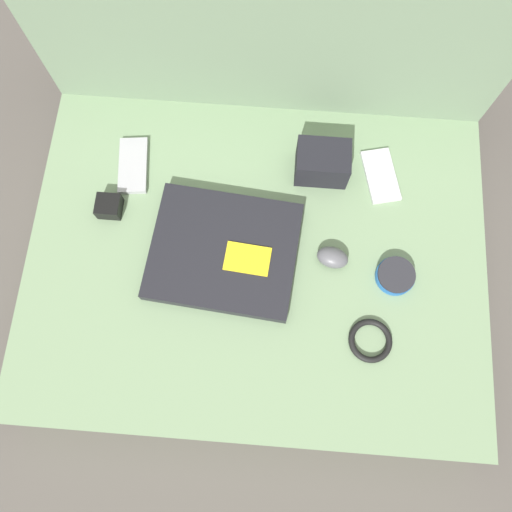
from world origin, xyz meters
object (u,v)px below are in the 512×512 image
computer_mouse (332,257)px  camera_pouch (322,163)px  phone_black (133,166)px  laptop (224,251)px  phone_silver (381,176)px  speaker_puck (395,276)px  charger_brick (109,206)px

computer_mouse → camera_pouch: size_ratio=0.66×
computer_mouse → phone_black: size_ratio=0.54×
laptop → camera_pouch: (0.19, 0.20, 0.02)m
phone_silver → camera_pouch: bearing=165.0°
speaker_puck → phone_silver: 0.22m
phone_silver → charger_brick: size_ratio=2.71×
laptop → charger_brick: size_ratio=6.32×
phone_black → laptop: bearing=-46.4°
computer_mouse → charger_brick: (-0.47, 0.08, 0.00)m
speaker_puck → phone_black: (-0.56, 0.21, -0.01)m
phone_silver → computer_mouse: bearing=-130.4°
phone_silver → camera_pouch: size_ratio=1.22×
charger_brick → phone_black: bearing=72.0°
phone_silver → phone_black: (-0.54, -0.02, 0.00)m
laptop → phone_silver: laptop is taller
phone_silver → charger_brick: (-0.57, -0.12, 0.01)m
computer_mouse → charger_brick: size_ratio=1.46×
camera_pouch → charger_brick: (-0.44, -0.12, -0.02)m
computer_mouse → phone_silver: bearing=75.7°
phone_silver → phone_black: 0.54m
speaker_puck → laptop: bearing=176.2°
laptop → charger_brick: bearing=167.5°
computer_mouse → laptop: bearing=-166.5°
phone_silver → charger_brick: bearing=178.4°
computer_mouse → speaker_puck: size_ratio=0.92×
laptop → speaker_puck: 0.35m
laptop → phone_black: (-0.22, 0.18, -0.01)m
laptop → phone_black: 0.28m
computer_mouse → phone_silver: (0.10, 0.20, -0.01)m
camera_pouch → computer_mouse: bearing=-81.1°
camera_pouch → laptop: bearing=-133.1°
laptop → camera_pouch: size_ratio=2.84×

